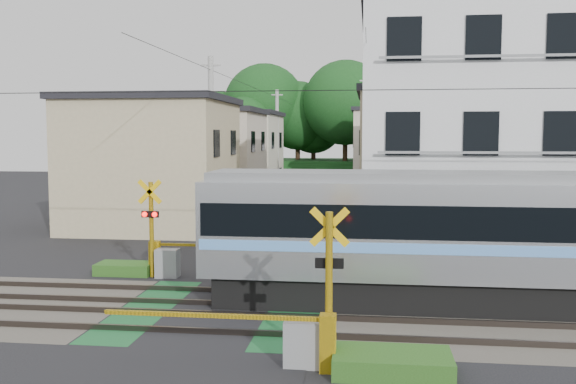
# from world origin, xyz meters

# --- Properties ---
(ground) EXTENTS (120.00, 120.00, 0.00)m
(ground) POSITION_xyz_m (0.00, 0.00, 0.00)
(ground) COLOR black
(track_bed) EXTENTS (120.00, 120.00, 0.14)m
(track_bed) POSITION_xyz_m (0.00, 0.00, 0.04)
(track_bed) COLOR #47423A
(track_bed) RESTS_ON ground
(crossing_signal_near) EXTENTS (4.74, 0.65, 3.09)m
(crossing_signal_near) POSITION_xyz_m (2.59, -3.65, 0.71)
(crossing_signal_near) COLOR yellow
(crossing_signal_near) RESTS_ON ground
(crossing_signal_far) EXTENTS (4.74, 0.65, 3.09)m
(crossing_signal_far) POSITION_xyz_m (-2.59, 3.65, 0.71)
(crossing_signal_far) COLOR yellow
(crossing_signal_far) RESTS_ON ground
(apartment_block) EXTENTS (10.20, 8.36, 9.30)m
(apartment_block) POSITION_xyz_m (8.50, 9.49, 4.66)
(apartment_block) COLOR silver
(apartment_block) RESTS_ON ground
(houses_row) EXTENTS (22.07, 31.35, 6.80)m
(houses_row) POSITION_xyz_m (0.25, 25.92, 3.24)
(houses_row) COLOR tan
(houses_row) RESTS_ON ground
(tree_hill) EXTENTS (40.00, 12.20, 11.76)m
(tree_hill) POSITION_xyz_m (0.17, 48.76, 5.53)
(tree_hill) COLOR #164418
(tree_hill) RESTS_ON ground
(catenary) EXTENTS (60.00, 5.04, 7.00)m
(catenary) POSITION_xyz_m (6.00, 0.03, 3.70)
(catenary) COLOR #2D2D33
(catenary) RESTS_ON ground
(utility_poles) EXTENTS (7.90, 42.00, 8.00)m
(utility_poles) POSITION_xyz_m (-1.05, 23.01, 4.08)
(utility_poles) COLOR #A5A5A0
(utility_poles) RESTS_ON ground
(pedestrian) EXTENTS (0.63, 0.42, 1.72)m
(pedestrian) POSITION_xyz_m (-0.66, 25.28, 0.86)
(pedestrian) COLOR black
(pedestrian) RESTS_ON ground
(weed_patches) EXTENTS (10.25, 8.80, 0.40)m
(weed_patches) POSITION_xyz_m (1.76, -0.09, 0.18)
(weed_patches) COLOR #2D5E1E
(weed_patches) RESTS_ON ground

